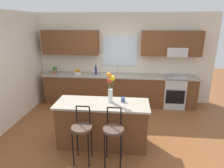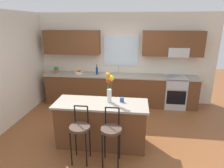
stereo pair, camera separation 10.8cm
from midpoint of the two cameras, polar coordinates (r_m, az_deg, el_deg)
The scene contains 14 objects.
ground_plane at distance 4.57m, azimuth 1.06°, elevation -14.22°, with size 14.00×14.00×0.00m, color brown.
wall_left at distance 5.21m, azimuth -27.75°, elevation 3.85°, with size 0.12×4.60×2.70m, color beige.
back_wall_assembly at distance 5.92m, azimuth 3.51°, elevation 8.86°, with size 5.60×0.50×2.70m.
counter_run at distance 5.90m, azimuth 2.83°, elevation -1.60°, with size 4.56×0.64×0.92m.
sink_faucet at distance 5.88m, azimuth 2.47°, elevation 4.37°, with size 0.02×0.13×0.23m.
oven_range at distance 5.99m, azimuth 18.44°, elevation -2.28°, with size 0.60×0.64×0.92m.
kitchen_island at distance 3.99m, azimuth -2.38°, elevation -11.61°, with size 1.83×0.69×0.92m.
bar_stool_near at distance 3.49m, azimuth -8.54°, elevation -13.23°, with size 0.36×0.36×1.04m.
bar_stool_middle at distance 3.40m, azimuth 0.72°, elevation -13.96°, with size 0.36×0.36×1.04m.
flower_vase at distance 3.72m, azimuth 0.07°, elevation -0.37°, with size 0.16×0.16×0.60m.
mug_ceramic at distance 3.82m, azimuth 3.76°, elevation -4.65°, with size 0.08×0.08×0.09m, color #33518C.
fruit_bowl_oranges at distance 5.98m, azimuth -9.25°, elevation 3.49°, with size 0.24×0.24×0.16m.
bottle_olive_oil at distance 5.83m, azimuth -3.95°, elevation 3.99°, with size 0.06×0.06×0.30m.
potted_plant_small at distance 6.20m, azimuth -15.65°, elevation 4.19°, with size 0.17×0.11×0.21m.
Camera 2 is at (0.45, -3.85, 2.42)m, focal length 30.97 mm.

